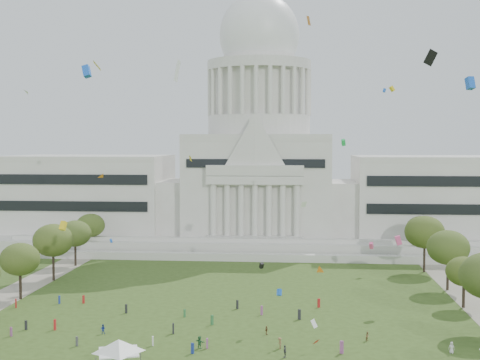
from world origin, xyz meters
name	(u,v)px	position (x,y,z in m)	size (l,w,h in m)	color
ground	(214,359)	(0.00, 0.00, 0.00)	(400.00, 400.00, 0.00)	#324A18
capitol	(259,173)	(0.00, 113.59, 22.30)	(160.00, 64.50, 91.30)	beige
row_tree_l_3	(20,259)	(-44.09, 33.92, 8.21)	(8.12, 8.12, 11.55)	black
row_tree_r_3	(464,272)	(44.40, 34.48, 7.08)	(7.01, 7.01, 9.98)	black
row_tree_l_4	(53,240)	(-44.08, 52.42, 9.39)	(9.29, 9.29, 13.21)	black
row_tree_r_4	(448,248)	(44.76, 50.04, 9.29)	(9.19, 9.19, 13.06)	black
row_tree_l_5	(75,234)	(-45.22, 71.01, 8.42)	(8.33, 8.33, 11.85)	black
row_tree_r_5	(425,232)	(43.49, 70.19, 9.93)	(9.82, 9.82, 13.96)	black
row_tree_l_6	(91,225)	(-46.87, 89.14, 8.27)	(8.19, 8.19, 11.64)	black
row_tree_r_6	(421,229)	(45.96, 88.13, 8.51)	(8.42, 8.42, 11.97)	black
event_tent	(119,345)	(-12.83, -5.49, 3.31)	(9.58, 9.58, 4.27)	#4C4C4C
person_0	(452,348)	(35.71, 5.57, 0.88)	(0.86, 0.56, 1.77)	silver
person_2	(368,336)	(23.67, 10.93, 0.75)	(0.73, 0.45, 1.50)	olive
person_3	(280,343)	(9.64, 5.67, 0.88)	(1.13, 0.58, 1.75)	olive
person_4	(285,351)	(10.53, 1.37, 0.94)	(1.10, 0.60, 1.88)	#4C4C51
person_5	(200,342)	(-2.76, 4.61, 0.98)	(1.83, 0.72, 1.97)	#33723F
person_8	(103,329)	(-20.07, 11.05, 0.82)	(0.79, 0.49, 1.63)	navy
person_10	(266,330)	(7.23, 13.01, 0.75)	(0.88, 0.48, 1.50)	olive
distant_crowd	(153,324)	(-12.40, 14.68, 0.85)	(61.61, 39.66, 1.94)	#B21E1E
kite_swarm	(245,178)	(3.76, 11.60, 26.16)	(81.20, 103.65, 61.47)	blue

